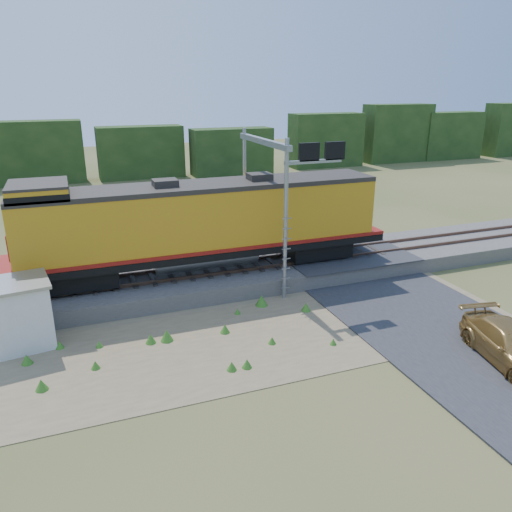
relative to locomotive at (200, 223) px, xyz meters
name	(u,v)px	position (x,y,z in m)	size (l,w,h in m)	color
ground	(266,335)	(1.08, -6.00, -3.35)	(140.00, 140.00, 0.00)	#475123
ballast	(223,276)	(1.08, 0.00, -2.95)	(70.00, 5.00, 0.80)	slate
rails	(223,268)	(1.08, 0.00, -2.47)	(70.00, 1.54, 0.16)	brown
dirt_shoulder	(216,338)	(-0.92, -5.50, -3.33)	(26.00, 8.00, 0.03)	#8C7754
road	(398,302)	(8.08, -5.26, -3.26)	(7.00, 66.00, 0.86)	#38383A
tree_line_north	(134,150)	(1.08, 32.00, -0.28)	(130.00, 3.00, 6.50)	#1A3413
weed_clumps	(182,350)	(-2.42, -5.90, -3.35)	(15.00, 6.20, 0.56)	#3B7722
locomotive	(200,223)	(0.00, 0.00, 0.00)	(18.77, 2.86, 4.84)	black
shed	(21,313)	(-8.09, -3.34, -1.98)	(2.57, 2.57, 2.70)	silver
signal_gantry	(276,174)	(3.69, -0.68, 2.29)	(3.00, 6.20, 7.56)	gray
car	(512,346)	(8.75, -11.13, -2.65)	(1.95, 4.80, 1.39)	#AA813F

